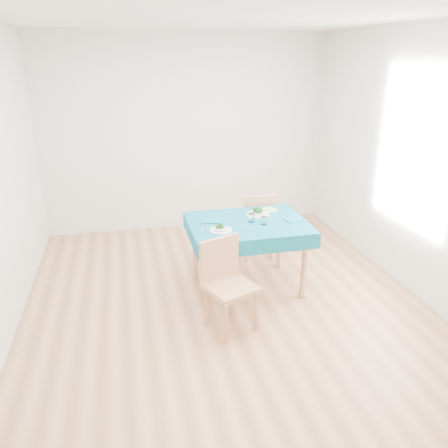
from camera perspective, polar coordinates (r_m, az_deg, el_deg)
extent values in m
cube|color=#9A6540|center=(4.62, 0.00, -10.00)|extent=(4.00, 4.50, 0.02)
cube|color=silver|center=(6.25, -4.82, 11.56)|extent=(4.00, 0.02, 2.70)
cube|color=silver|center=(2.11, 14.33, -8.73)|extent=(4.00, 0.02, 2.70)
cube|color=silver|center=(4.93, 23.45, 7.35)|extent=(0.02, 4.50, 2.70)
cube|color=white|center=(3.97, 0.00, 25.77)|extent=(4.00, 4.50, 0.02)
cube|color=#0A556C|center=(4.70, 3.03, -4.08)|extent=(1.22, 0.93, 0.76)
cube|color=tan|center=(3.93, 0.88, -7.26)|extent=(0.54, 0.56, 1.02)
cube|color=tan|center=(5.42, 4.31, 0.86)|extent=(0.45, 0.48, 1.02)
cube|color=silver|center=(4.38, -2.78, -0.57)|extent=(0.08, 0.16, 0.00)
cube|color=silver|center=(4.40, 3.00, -0.49)|extent=(0.06, 0.20, 0.00)
cube|color=silver|center=(4.73, 3.64, 1.05)|extent=(0.07, 0.20, 0.00)
cube|color=silver|center=(4.71, 8.61, 0.78)|extent=(0.07, 0.21, 0.00)
cube|color=#0E6078|center=(4.57, -1.84, 0.42)|extent=(0.24, 0.20, 0.01)
cube|color=#0E6078|center=(4.67, 9.25, 0.60)|extent=(0.23, 0.18, 0.01)
cylinder|color=white|center=(4.55, 3.58, 0.83)|extent=(0.07, 0.07, 0.09)
cylinder|color=white|center=(4.49, 5.24, 0.46)|extent=(0.07, 0.07, 0.08)
cylinder|color=#B6E16D|center=(4.92, 5.87, 1.83)|extent=(0.19, 0.19, 0.01)
cube|color=beige|center=(4.92, 5.88, 1.98)|extent=(0.15, 0.15, 0.02)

